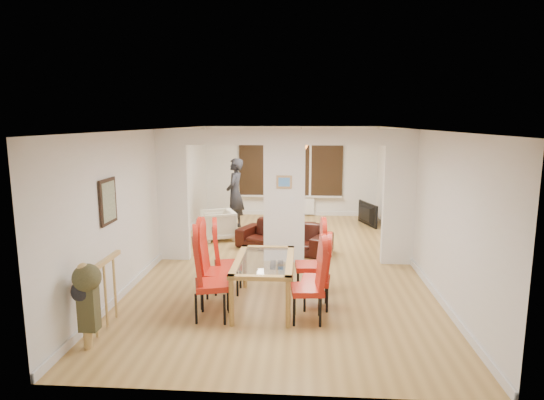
# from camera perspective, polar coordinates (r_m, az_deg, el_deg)

# --- Properties ---
(floor) EXTENTS (5.00, 9.00, 0.01)m
(floor) POSITION_cam_1_polar(r_m,az_deg,el_deg) (9.15, 1.51, -7.62)
(floor) COLOR #B18747
(floor) RESTS_ON ground
(room_walls) EXTENTS (5.00, 9.00, 2.60)m
(room_walls) POSITION_cam_1_polar(r_m,az_deg,el_deg) (8.85, 1.55, 0.44)
(room_walls) COLOR silver
(room_walls) RESTS_ON floor
(divider_wall) EXTENTS (5.00, 0.18, 2.60)m
(divider_wall) POSITION_cam_1_polar(r_m,az_deg,el_deg) (8.85, 1.55, 0.44)
(divider_wall) COLOR white
(divider_wall) RESTS_ON floor
(bay_window_blinds) EXTENTS (3.00, 0.08, 1.80)m
(bay_window_blinds) POSITION_cam_1_polar(r_m,az_deg,el_deg) (13.23, 2.35, 4.46)
(bay_window_blinds) COLOR black
(bay_window_blinds) RESTS_ON room_walls
(radiator) EXTENTS (1.40, 0.08, 0.50)m
(radiator) POSITION_cam_1_polar(r_m,az_deg,el_deg) (13.35, 2.31, -0.69)
(radiator) COLOR white
(radiator) RESTS_ON floor
(pendant_light) EXTENTS (0.36, 0.36, 0.36)m
(pendant_light) POSITION_cam_1_polar(r_m,az_deg,el_deg) (12.04, 3.66, 7.01)
(pendant_light) COLOR orange
(pendant_light) RESTS_ON room_walls
(stair_newel) EXTENTS (0.40, 1.20, 1.10)m
(stair_newel) POSITION_cam_1_polar(r_m,az_deg,el_deg) (6.49, -20.39, -10.61)
(stair_newel) COLOR tan
(stair_newel) RESTS_ON floor
(wall_poster) EXTENTS (0.04, 0.52, 0.67)m
(wall_poster) POSITION_cam_1_polar(r_m,az_deg,el_deg) (7.02, -19.89, -0.17)
(wall_poster) COLOR gray
(wall_poster) RESTS_ON room_walls
(pillar_photo) EXTENTS (0.30, 0.03, 0.25)m
(pillar_photo) POSITION_cam_1_polar(r_m,az_deg,el_deg) (8.71, 1.54, 2.28)
(pillar_photo) COLOR #4C8CD8
(pillar_photo) RESTS_ON divider_wall
(dining_table) EXTENTS (0.87, 1.54, 0.72)m
(dining_table) POSITION_cam_1_polar(r_m,az_deg,el_deg) (6.93, -0.99, -10.33)
(dining_table) COLOR #AB813F
(dining_table) RESTS_ON floor
(dining_chair_la) EXTENTS (0.58, 0.58, 1.18)m
(dining_chair_la) POSITION_cam_1_polar(r_m,az_deg,el_deg) (6.48, -7.48, -9.72)
(dining_chair_la) COLOR #B52012
(dining_chair_la) RESTS_ON floor
(dining_chair_lb) EXTENTS (0.47, 0.47, 1.18)m
(dining_chair_lb) POSITION_cam_1_polar(r_m,az_deg,el_deg) (6.93, -6.95, -8.39)
(dining_chair_lb) COLOR #B52012
(dining_chair_lb) RESTS_ON floor
(dining_chair_lc) EXTENTS (0.51, 0.51, 1.08)m
(dining_chair_lc) POSITION_cam_1_polar(r_m,az_deg,el_deg) (7.43, -5.56, -7.51)
(dining_chair_lc) COLOR #B52012
(dining_chair_lc) RESTS_ON floor
(dining_chair_ra) EXTENTS (0.47, 0.47, 1.09)m
(dining_chair_ra) POSITION_cam_1_polar(r_m,az_deg,el_deg) (6.38, 4.47, -10.43)
(dining_chair_ra) COLOR #B52012
(dining_chair_ra) RESTS_ON floor
(dining_chair_rb) EXTENTS (0.45, 0.45, 1.02)m
(dining_chair_rb) POSITION_cam_1_polar(r_m,az_deg,el_deg) (6.83, 5.53, -9.35)
(dining_chair_rb) COLOR #B52012
(dining_chair_rb) RESTS_ON floor
(dining_chair_rc) EXTENTS (0.47, 0.47, 1.10)m
(dining_chair_rc) POSITION_cam_1_polar(r_m,az_deg,el_deg) (7.33, 4.73, -7.63)
(dining_chair_rc) COLOR #B52012
(dining_chair_rc) RESTS_ON floor
(sofa) EXTENTS (2.16, 1.55, 0.59)m
(sofa) POSITION_cam_1_polar(r_m,az_deg,el_deg) (9.87, 1.48, -4.54)
(sofa) COLOR black
(sofa) RESTS_ON floor
(armchair) EXTENTS (0.97, 0.98, 0.69)m
(armchair) POSITION_cam_1_polar(r_m,az_deg,el_deg) (10.75, -6.78, -3.12)
(armchair) COLOR beige
(armchair) RESTS_ON floor
(person) EXTENTS (0.71, 0.51, 1.82)m
(person) POSITION_cam_1_polar(r_m,az_deg,el_deg) (11.67, -4.67, 0.77)
(person) COLOR black
(person) RESTS_ON floor
(television) EXTENTS (1.04, 0.46, 0.60)m
(television) POSITION_cam_1_polar(r_m,az_deg,el_deg) (12.37, 11.47, -1.73)
(television) COLOR black
(television) RESTS_ON floor
(coffee_table) EXTENTS (0.97, 0.61, 0.21)m
(coffee_table) POSITION_cam_1_polar(r_m,az_deg,el_deg) (11.48, 3.31, -3.46)
(coffee_table) COLOR #322011
(coffee_table) RESTS_ON floor
(bottle) EXTENTS (0.07, 0.07, 0.29)m
(bottle) POSITION_cam_1_polar(r_m,az_deg,el_deg) (11.34, 2.17, -2.33)
(bottle) COLOR #143F19
(bottle) RESTS_ON coffee_table
(bowl) EXTENTS (0.21, 0.21, 0.05)m
(bowl) POSITION_cam_1_polar(r_m,az_deg,el_deg) (11.49, 3.58, -2.79)
(bowl) COLOR #322011
(bowl) RESTS_ON coffee_table
(shoes) EXTENTS (0.24, 0.26, 0.10)m
(shoes) POSITION_cam_1_polar(r_m,az_deg,el_deg) (8.69, 0.59, -8.22)
(shoes) COLOR black
(shoes) RESTS_ON floor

